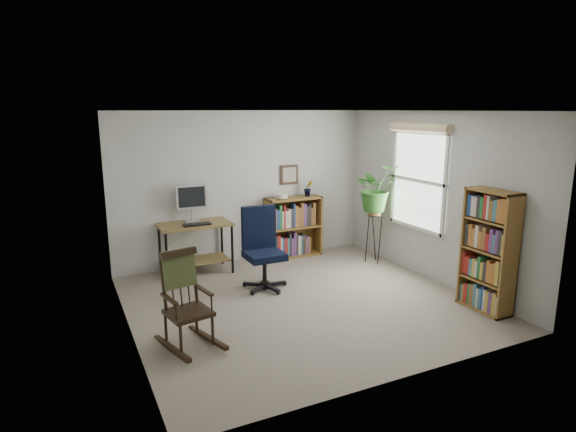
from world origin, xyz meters
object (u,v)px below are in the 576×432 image
office_chair (264,249)px  tall_bookshelf (489,251)px  desk (196,248)px  low_bookshelf (293,227)px  rocking_chair (188,300)px

office_chair → tall_bookshelf: (2.16, -1.82, 0.18)m
office_chair → desk: bearing=125.2°
office_chair → low_bookshelf: bearing=52.3°
desk → low_bookshelf: bearing=4.1°
office_chair → rocking_chair: size_ratio=1.11×
desk → tall_bookshelf: tall_bookshelf is taller
low_bookshelf → office_chair: bearing=-130.9°
office_chair → tall_bookshelf: bearing=-36.9°
tall_bookshelf → desk: bearing=134.4°
rocking_chair → low_bookshelf: (2.38, 2.36, -0.01)m
rocking_chair → low_bookshelf: size_ratio=1.02×
low_bookshelf → desk: bearing=-175.9°
desk → rocking_chair: bearing=-107.0°
office_chair → rocking_chair: (-1.35, -1.17, -0.06)m
low_bookshelf → tall_bookshelf: (1.14, -3.01, 0.25)m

